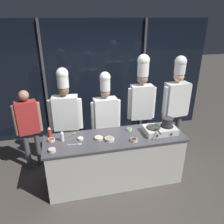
{
  "coord_description": "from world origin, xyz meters",
  "views": [
    {
      "loc": [
        -0.76,
        -3.05,
        2.74
      ],
      "look_at": [
        0.0,
        0.25,
        1.24
      ],
      "focal_mm": 35.0,
      "sensor_mm": 36.0,
      "label": 1
    }
  ],
  "objects_px": {
    "squeeze_bottle_chili": "(50,132)",
    "prep_bowl_soy_glaze": "(134,140)",
    "frying_pan": "(154,126)",
    "prep_bowl_mushrooms": "(110,139)",
    "serving_spoon_slotted": "(78,144)",
    "prep_bowl_bean_sprouts": "(80,138)",
    "portable_stove": "(160,130)",
    "person_guest": "(28,123)",
    "prep_bowl_shrimp": "(52,150)",
    "serving_spoon_solid": "(72,134)",
    "prep_bowl_scallions": "(129,129)",
    "chef_line": "(141,100)",
    "chef_head": "(66,113)",
    "chef_sous": "(106,113)",
    "stock_pot": "(167,122)",
    "prep_bowl_chili_flakes": "(51,140)",
    "squeeze_bottle_clear": "(62,136)",
    "chef_pastry": "(176,99)",
    "prep_bowl_chicken": "(99,138)"
  },
  "relations": [
    {
      "from": "portable_stove",
      "to": "squeeze_bottle_chili",
      "type": "height_order",
      "value": "squeeze_bottle_chili"
    },
    {
      "from": "prep_bowl_chicken",
      "to": "prep_bowl_mushrooms",
      "type": "distance_m",
      "value": 0.18
    },
    {
      "from": "prep_bowl_soy_glaze",
      "to": "chef_line",
      "type": "height_order",
      "value": "chef_line"
    },
    {
      "from": "prep_bowl_shrimp",
      "to": "chef_line",
      "type": "height_order",
      "value": "chef_line"
    },
    {
      "from": "person_guest",
      "to": "chef_head",
      "type": "height_order",
      "value": "chef_head"
    },
    {
      "from": "chef_pastry",
      "to": "serving_spoon_solid",
      "type": "bearing_deg",
      "value": 6.06
    },
    {
      "from": "frying_pan",
      "to": "prep_bowl_chicken",
      "type": "relative_size",
      "value": 3.04
    },
    {
      "from": "prep_bowl_shrimp",
      "to": "prep_bowl_chicken",
      "type": "xyz_separation_m",
      "value": [
        0.74,
        0.19,
        -0.01
      ]
    },
    {
      "from": "stock_pot",
      "to": "prep_bowl_chili_flakes",
      "type": "height_order",
      "value": "stock_pot"
    },
    {
      "from": "frying_pan",
      "to": "serving_spoon_slotted",
      "type": "bearing_deg",
      "value": -177.22
    },
    {
      "from": "stock_pot",
      "to": "prep_bowl_chili_flakes",
      "type": "xyz_separation_m",
      "value": [
        -1.94,
        0.14,
        -0.17
      ]
    },
    {
      "from": "squeeze_bottle_clear",
      "to": "chef_sous",
      "type": "distance_m",
      "value": 1.03
    },
    {
      "from": "prep_bowl_shrimp",
      "to": "squeeze_bottle_chili",
      "type": "bearing_deg",
      "value": 95.34
    },
    {
      "from": "frying_pan",
      "to": "prep_bowl_scallions",
      "type": "bearing_deg",
      "value": 150.52
    },
    {
      "from": "frying_pan",
      "to": "prep_bowl_scallions",
      "type": "relative_size",
      "value": 4.34
    },
    {
      "from": "prep_bowl_bean_sprouts",
      "to": "chef_pastry",
      "type": "distance_m",
      "value": 2.12
    },
    {
      "from": "squeeze_bottle_chili",
      "to": "prep_bowl_soy_glaze",
      "type": "distance_m",
      "value": 1.4
    },
    {
      "from": "prep_bowl_soy_glaze",
      "to": "chef_head",
      "type": "bearing_deg",
      "value": 138.52
    },
    {
      "from": "portable_stove",
      "to": "chef_sous",
      "type": "relative_size",
      "value": 0.3
    },
    {
      "from": "prep_bowl_soy_glaze",
      "to": "person_guest",
      "type": "bearing_deg",
      "value": 151.55
    },
    {
      "from": "prep_bowl_shrimp",
      "to": "chef_head",
      "type": "distance_m",
      "value": 0.96
    },
    {
      "from": "prep_bowl_scallions",
      "to": "person_guest",
      "type": "relative_size",
      "value": 0.06
    },
    {
      "from": "prep_bowl_chili_flakes",
      "to": "chef_head",
      "type": "bearing_deg",
      "value": 66.2
    },
    {
      "from": "prep_bowl_shrimp",
      "to": "serving_spoon_solid",
      "type": "height_order",
      "value": "prep_bowl_shrimp"
    },
    {
      "from": "chef_line",
      "to": "frying_pan",
      "type": "bearing_deg",
      "value": 91.11
    },
    {
      "from": "frying_pan",
      "to": "chef_line",
      "type": "height_order",
      "value": "chef_line"
    },
    {
      "from": "portable_stove",
      "to": "squeeze_bottle_clear",
      "type": "xyz_separation_m",
      "value": [
        -1.64,
        0.1,
        0.03
      ]
    },
    {
      "from": "prep_bowl_mushrooms",
      "to": "serving_spoon_slotted",
      "type": "relative_size",
      "value": 0.68
    },
    {
      "from": "prep_bowl_soy_glaze",
      "to": "serving_spoon_slotted",
      "type": "xyz_separation_m",
      "value": [
        -0.89,
        0.1,
        -0.02
      ]
    },
    {
      "from": "serving_spoon_slotted",
      "to": "chef_sous",
      "type": "distance_m",
      "value": 0.99
    },
    {
      "from": "prep_bowl_mushrooms",
      "to": "serving_spoon_slotted",
      "type": "distance_m",
      "value": 0.52
    },
    {
      "from": "prep_bowl_chili_flakes",
      "to": "person_guest",
      "type": "xyz_separation_m",
      "value": [
        -0.42,
        0.62,
        0.05
      ]
    },
    {
      "from": "squeeze_bottle_clear",
      "to": "prep_bowl_shrimp",
      "type": "relative_size",
      "value": 1.73
    },
    {
      "from": "prep_bowl_bean_sprouts",
      "to": "chef_pastry",
      "type": "bearing_deg",
      "value": 17.52
    },
    {
      "from": "prep_bowl_chili_flakes",
      "to": "serving_spoon_solid",
      "type": "height_order",
      "value": "prep_bowl_chili_flakes"
    },
    {
      "from": "prep_bowl_shrimp",
      "to": "prep_bowl_scallions",
      "type": "bearing_deg",
      "value": 15.9
    },
    {
      "from": "squeeze_bottle_chili",
      "to": "chef_head",
      "type": "relative_size",
      "value": 0.1
    },
    {
      "from": "squeeze_bottle_chili",
      "to": "person_guest",
      "type": "bearing_deg",
      "value": 129.39
    },
    {
      "from": "portable_stove",
      "to": "prep_bowl_soy_glaze",
      "type": "height_order",
      "value": "portable_stove"
    },
    {
      "from": "serving_spoon_slotted",
      "to": "prep_bowl_bean_sprouts",
      "type": "bearing_deg",
      "value": 66.98
    },
    {
      "from": "frying_pan",
      "to": "serving_spoon_slotted",
      "type": "relative_size",
      "value": 1.83
    },
    {
      "from": "chef_head",
      "to": "prep_bowl_bean_sprouts",
      "type": "bearing_deg",
      "value": 111.6
    },
    {
      "from": "portable_stove",
      "to": "person_guest",
      "type": "xyz_separation_m",
      "value": [
        -2.23,
        0.76,
        0.02
      ]
    },
    {
      "from": "prep_bowl_mushrooms",
      "to": "chef_pastry",
      "type": "relative_size",
      "value": 0.07
    },
    {
      "from": "serving_spoon_solid",
      "to": "chef_line",
      "type": "bearing_deg",
      "value": 18.11
    },
    {
      "from": "squeeze_bottle_clear",
      "to": "prep_bowl_scallions",
      "type": "relative_size",
      "value": 1.95
    },
    {
      "from": "frying_pan",
      "to": "prep_bowl_mushrooms",
      "type": "height_order",
      "value": "frying_pan"
    },
    {
      "from": "person_guest",
      "to": "squeeze_bottle_clear",
      "type": "bearing_deg",
      "value": 120.66
    },
    {
      "from": "prep_bowl_chili_flakes",
      "to": "serving_spoon_slotted",
      "type": "xyz_separation_m",
      "value": [
        0.4,
        -0.2,
        -0.01
      ]
    },
    {
      "from": "portable_stove",
      "to": "squeeze_bottle_chili",
      "type": "relative_size",
      "value": 2.92
    }
  ]
}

